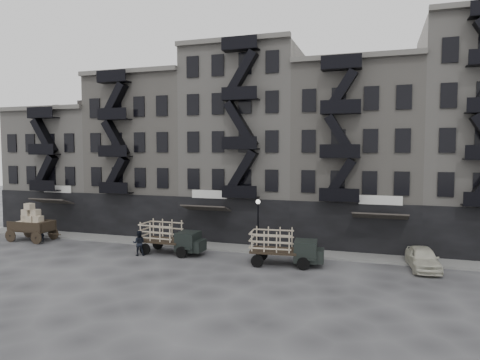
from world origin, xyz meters
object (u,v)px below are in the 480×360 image
(stake_truck_east, at_px, (284,245))
(pedestrian_mid, at_px, (139,243))
(stake_truck_west, at_px, (171,235))
(pedestrian_west, at_px, (41,233))
(car_east, at_px, (423,258))
(wagon, at_px, (31,220))

(stake_truck_east, relative_size, pedestrian_mid, 2.69)
(stake_truck_west, distance_m, pedestrian_west, 12.93)
(stake_truck_east, xyz_separation_m, car_east, (9.17, 1.89, -0.68))
(pedestrian_west, bearing_deg, stake_truck_east, -24.45)
(pedestrian_mid, bearing_deg, stake_truck_west, -173.23)
(wagon, distance_m, pedestrian_west, 1.68)
(wagon, bearing_deg, pedestrian_mid, -8.22)
(pedestrian_west, height_order, pedestrian_mid, pedestrian_mid)
(wagon, distance_m, stake_truck_west, 14.17)
(stake_truck_west, xyz_separation_m, pedestrian_mid, (-2.08, -1.29, -0.47))
(pedestrian_west, bearing_deg, pedestrian_mid, -30.68)
(pedestrian_west, bearing_deg, wagon, 152.20)
(wagon, height_order, stake_truck_west, wagon)
(wagon, xyz_separation_m, stake_truck_east, (23.29, -1.01, -0.46))
(wagon, relative_size, pedestrian_west, 2.49)
(pedestrian_west, xyz_separation_m, pedestrian_mid, (10.83, -1.63, 0.18))
(wagon, bearing_deg, car_east, 1.57)
(stake_truck_east, distance_m, car_east, 9.38)
(stake_truck_west, xyz_separation_m, car_east, (18.30, 1.34, -0.67))
(stake_truck_west, relative_size, pedestrian_west, 3.23)
(stake_truck_east, relative_size, car_east, 1.15)
(car_east, height_order, pedestrian_west, pedestrian_west)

